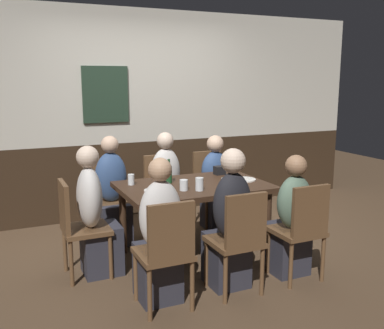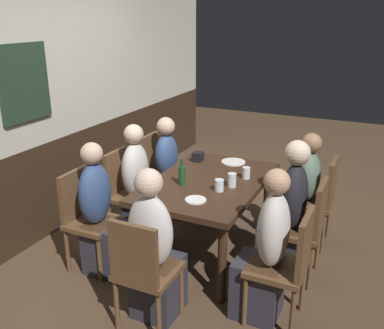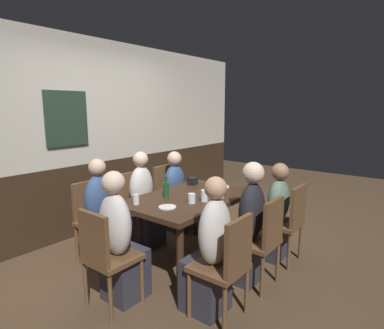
% 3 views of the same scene
% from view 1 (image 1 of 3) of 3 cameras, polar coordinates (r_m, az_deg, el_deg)
% --- Properties ---
extents(ground_plane, '(12.00, 12.00, 0.00)m').
position_cam_1_polar(ground_plane, '(4.58, 0.21, -11.59)').
color(ground_plane, '#4C3826').
extents(wall_back, '(6.40, 0.13, 2.60)m').
position_cam_1_polar(wall_back, '(5.79, -6.65, 6.38)').
color(wall_back, '#332316').
rests_on(wall_back, ground_plane).
extents(dining_table, '(1.42, 0.93, 0.74)m').
position_cam_1_polar(dining_table, '(4.37, 0.21, -3.68)').
color(dining_table, '#382316').
rests_on(dining_table, ground_plane).
extents(chair_left_far, '(0.40, 0.40, 0.88)m').
position_cam_1_polar(chair_left_far, '(5.02, -10.53, -3.76)').
color(chair_left_far, brown).
rests_on(chair_left_far, ground_plane).
extents(chair_right_near, '(0.40, 0.40, 0.88)m').
position_cam_1_polar(chair_right_near, '(4.01, 13.81, -7.69)').
color(chair_right_near, brown).
rests_on(chair_right_near, ground_plane).
extents(chair_left_near, '(0.40, 0.40, 0.88)m').
position_cam_1_polar(chair_left_near, '(3.42, -3.28, -10.70)').
color(chair_left_near, brown).
rests_on(chair_left_near, ground_plane).
extents(chair_mid_near, '(0.40, 0.40, 0.88)m').
position_cam_1_polar(chair_mid_near, '(3.67, 5.99, -9.17)').
color(chair_mid_near, brown).
rests_on(chair_mid_near, ground_plane).
extents(chair_right_far, '(0.40, 0.40, 0.88)m').
position_cam_1_polar(chair_right_far, '(5.44, 2.37, -2.44)').
color(chair_right_far, brown).
rests_on(chair_right_far, ground_plane).
extents(chair_mid_far, '(0.40, 0.40, 0.88)m').
position_cam_1_polar(chair_mid_far, '(5.20, -3.82, -3.09)').
color(chair_mid_far, brown).
rests_on(chair_mid_far, ground_plane).
extents(chair_head_west, '(0.40, 0.40, 0.88)m').
position_cam_1_polar(chair_head_west, '(4.10, -14.40, -7.31)').
color(chair_head_west, brown).
rests_on(chair_head_west, ground_plane).
extents(person_left_far, '(0.34, 0.37, 1.16)m').
position_cam_1_polar(person_left_far, '(4.87, -10.07, -4.31)').
color(person_left_far, '#2D2D38').
rests_on(person_left_far, ground_plane).
extents(person_right_near, '(0.34, 0.37, 1.11)m').
position_cam_1_polar(person_right_near, '(4.14, 12.38, -7.48)').
color(person_right_near, '#2D2D38').
rests_on(person_right_near, ground_plane).
extents(person_left_near, '(0.34, 0.37, 1.17)m').
position_cam_1_polar(person_left_near, '(3.56, -4.23, -9.86)').
color(person_left_near, '#2D2D38').
rests_on(person_left_near, ground_plane).
extents(person_mid_near, '(0.34, 0.37, 1.20)m').
position_cam_1_polar(person_mid_near, '(3.80, 4.77, -8.19)').
color(person_mid_near, '#2D2D38').
rests_on(person_mid_near, ground_plane).
extents(person_right_far, '(0.34, 0.37, 1.10)m').
position_cam_1_polar(person_right_far, '(5.31, 3.16, -3.15)').
color(person_right_far, '#2D2D38').
rests_on(person_right_far, ground_plane).
extents(person_mid_far, '(0.34, 0.37, 1.17)m').
position_cam_1_polar(person_mid_far, '(5.05, -3.17, -3.56)').
color(person_mid_far, '#2D2D38').
rests_on(person_mid_far, ground_plane).
extents(person_head_west, '(0.37, 0.34, 1.18)m').
position_cam_1_polar(person_head_west, '(4.12, -12.19, -7.02)').
color(person_head_west, '#2D2D38').
rests_on(person_head_west, ground_plane).
extents(tumbler_short, '(0.06, 0.06, 0.10)m').
position_cam_1_polar(tumbler_short, '(4.37, -7.76, -2.00)').
color(tumbler_short, silver).
rests_on(tumbler_short, dining_table).
extents(beer_glass_tall, '(0.07, 0.07, 0.12)m').
position_cam_1_polar(beer_glass_tall, '(4.10, 0.95, -2.64)').
color(beer_glass_tall, silver).
rests_on(beer_glass_tall, dining_table).
extents(pint_glass_pale, '(0.07, 0.07, 0.10)m').
position_cam_1_polar(pint_glass_pale, '(4.17, 4.23, -2.50)').
color(pint_glass_pale, silver).
rests_on(pint_glass_pale, dining_table).
extents(tumbler_water, '(0.08, 0.08, 0.10)m').
position_cam_1_polar(tumbler_water, '(4.11, -1.06, -2.74)').
color(tumbler_water, silver).
rests_on(tumbler_water, dining_table).
extents(beer_bottle_green, '(0.06, 0.06, 0.24)m').
position_cam_1_polar(beer_bottle_green, '(4.40, -2.96, -1.18)').
color(beer_bottle_green, '#194723').
rests_on(beer_bottle_green, dining_table).
extents(plate_white_large, '(0.24, 0.24, 0.01)m').
position_cam_1_polar(plate_white_large, '(4.56, 6.65, -1.91)').
color(plate_white_large, white).
rests_on(plate_white_large, dining_table).
extents(plate_white_small, '(0.17, 0.17, 0.01)m').
position_cam_1_polar(plate_white_small, '(4.11, -4.96, -3.30)').
color(plate_white_small, white).
rests_on(plate_white_small, dining_table).
extents(condiment_caddy, '(0.11, 0.09, 0.09)m').
position_cam_1_polar(condiment_caddy, '(4.80, 3.52, -0.75)').
color(condiment_caddy, black).
rests_on(condiment_caddy, dining_table).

